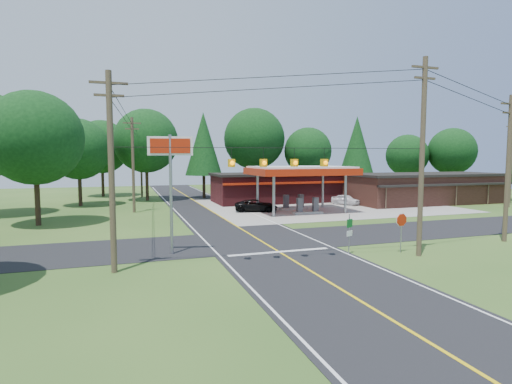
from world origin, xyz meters
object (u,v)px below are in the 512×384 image
object	(u,v)px
sedan_car	(346,200)
suv_car	(256,206)
octagonal_stop_sign	(401,223)
big_stop_sign	(170,165)
gas_canopy	(301,172)

from	to	relation	value
sedan_car	suv_car	bearing A→B (deg)	165.21
suv_car	octagonal_stop_sign	distance (m)	20.70
sedan_car	big_stop_sign	world-z (taller)	big_stop_sign
gas_canopy	octagonal_stop_sign	distance (m)	19.27
gas_canopy	sedan_car	size ratio (longest dim) A/B	2.88
gas_canopy	suv_car	distance (m)	5.97
gas_canopy	suv_car	bearing A→B (deg)	161.57
sedan_car	big_stop_sign	size ratio (longest dim) A/B	0.52
big_stop_sign	octagonal_stop_sign	distance (m)	14.32
gas_canopy	suv_car	xyz separation A→B (m)	(-4.50, 1.50, -3.63)
suv_car	big_stop_sign	xyz separation A→B (m)	(-10.79, -16.51, 4.69)
gas_canopy	octagonal_stop_sign	size ratio (longest dim) A/B	4.33
sedan_car	octagonal_stop_sign	xyz separation A→B (m)	(-10.00, -23.01, 1.20)
big_stop_sign	suv_car	bearing A→B (deg)	56.82
big_stop_sign	octagonal_stop_sign	size ratio (longest dim) A/B	2.92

